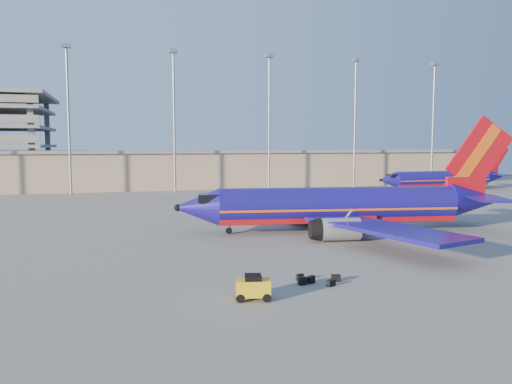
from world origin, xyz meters
TOP-DOWN VIEW (x-y plane):
  - ground at (0.00, 0.00)m, footprint 220.00×220.00m
  - terminal_building at (10.00, 58.00)m, footprint 122.00×16.00m
  - light_mast_row at (5.00, 46.00)m, footprint 101.60×1.60m
  - aircraft_main at (8.38, -4.98)m, footprint 38.70×36.97m
  - aircraft_second at (51.58, 36.31)m, footprint 32.02×12.49m
  - baggage_tug at (-8.09, -26.25)m, footprint 2.43×1.77m
  - luggage_pile at (-2.75, -23.87)m, footprint 3.27×2.37m

SIDE VIEW (x-z plane):
  - ground at x=0.00m, z-range 0.00..0.00m
  - luggage_pile at x=-2.75m, z-range -0.02..0.53m
  - baggage_tug at x=-8.09m, z-range 0.03..1.61m
  - aircraft_second at x=51.58m, z-range -2.94..7.91m
  - aircraft_main at x=8.38m, z-range -3.77..9.38m
  - terminal_building at x=10.00m, z-range 0.07..8.57m
  - light_mast_row at x=5.00m, z-range 3.23..31.88m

